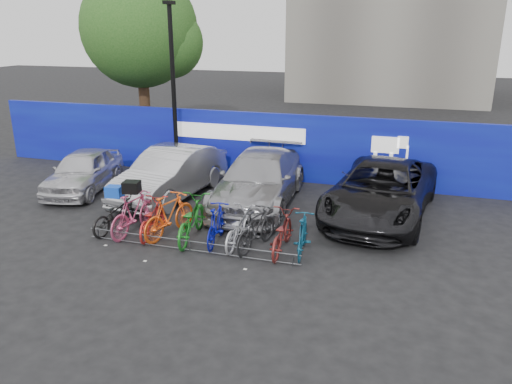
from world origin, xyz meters
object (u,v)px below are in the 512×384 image
at_px(car_0, 83,171).
at_px(bike_2, 152,218).
at_px(car_1, 171,173).
at_px(bike_8, 282,233).
at_px(car_2, 259,179).
at_px(bike_rack, 190,246).
at_px(bike_0, 116,214).
at_px(car_3, 381,190).
at_px(bike_6, 239,228).
at_px(lamppost, 173,86).
at_px(bike_1, 134,213).
at_px(bike_5, 216,224).
at_px(bike_7, 256,229).
at_px(tree, 145,32).
at_px(bike_4, 191,219).
at_px(bike_9, 303,235).
at_px(bike_3, 169,215).

relative_size(car_0, bike_2, 2.22).
relative_size(car_1, bike_8, 2.54).
bearing_deg(bike_2, car_2, -130.49).
bearing_deg(bike_rack, bike_0, 164.49).
relative_size(car_0, bike_8, 2.12).
bearing_deg(car_3, car_0, -170.08).
xyz_separation_m(bike_6, bike_8, (1.13, -0.06, 0.02)).
relative_size(lamppost, car_0, 1.53).
distance_m(bike_1, bike_5, 2.33).
bearing_deg(bike_rack, bike_7, 23.10).
height_order(lamppost, car_1, lamppost).
distance_m(bike_2, bike_8, 3.54).
height_order(bike_1, bike_6, bike_1).
bearing_deg(bike_0, tree, -57.00).
bearing_deg(bike_0, lamppost, -72.43).
relative_size(car_0, bike_6, 2.22).
relative_size(bike_rack, bike_1, 2.91).
xyz_separation_m(lamppost, bike_rack, (3.20, -6.00, -3.11)).
bearing_deg(bike_4, car_2, -112.26).
bearing_deg(car_0, bike_9, -30.16).
bearing_deg(car_1, tree, 129.04).
xyz_separation_m(car_0, car_1, (3.14, 0.23, 0.11)).
relative_size(lamppost, bike_1, 3.17).
distance_m(car_3, bike_4, 5.56).
xyz_separation_m(car_3, bike_9, (-1.63, -3.17, -0.29)).
distance_m(bike_4, bike_5, 0.72).
relative_size(bike_2, bike_6, 1.00).
xyz_separation_m(bike_rack, car_0, (-5.43, 3.46, 0.52)).
bearing_deg(car_1, bike_0, -86.68).
relative_size(car_3, bike_0, 3.12).
bearing_deg(car_0, tree, 89.09).
bearing_deg(bike_1, bike_rack, 168.89).
bearing_deg(car_2, bike_3, -118.14).
bearing_deg(bike_6, car_1, -39.72).
bearing_deg(bike_1, bike_0, 0.88).
bearing_deg(bike_6, bike_9, -178.91).
bearing_deg(bike_3, bike_8, -166.57).
relative_size(bike_0, bike_2, 1.02).
bearing_deg(car_2, tree, 134.86).
distance_m(tree, car_0, 8.54).
xyz_separation_m(bike_0, bike_4, (2.18, 0.02, 0.07)).
distance_m(lamppost, bike_1, 6.16).
height_order(lamppost, bike_4, lamppost).
bearing_deg(bike_4, bike_0, -6.31).
relative_size(car_3, bike_8, 3.01).
relative_size(lamppost, bike_2, 3.39).
height_order(bike_0, bike_2, bike_0).
relative_size(bike_4, bike_5, 1.24).
bearing_deg(car_2, bike_8, -67.05).
height_order(bike_5, bike_9, bike_5).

